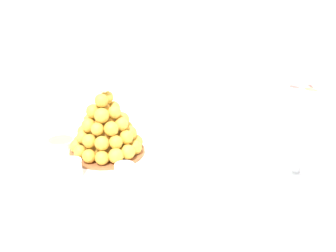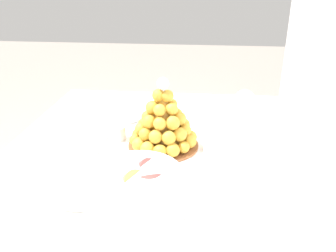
% 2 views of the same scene
% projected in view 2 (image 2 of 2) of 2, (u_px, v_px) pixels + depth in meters
% --- Properties ---
extents(buffet_table, '(1.57, 0.98, 0.77)m').
position_uv_depth(buffet_table, '(146.00, 216.00, 0.97)').
color(buffet_table, brown).
rests_on(buffet_table, ground_plane).
extents(serving_tray, '(0.62, 0.34, 0.02)m').
position_uv_depth(serving_tray, '(151.00, 152.00, 1.09)').
color(serving_tray, white).
rests_on(serving_tray, buffet_table).
extents(croquembouche, '(0.22, 0.22, 0.23)m').
position_uv_depth(croquembouche, '(163.00, 123.00, 1.09)').
color(croquembouche, brown).
rests_on(croquembouche, serving_tray).
extents(dessert_cup_left, '(0.06, 0.06, 0.05)m').
position_uv_depth(dessert_cup_left, '(130.00, 115.00, 1.31)').
color(dessert_cup_left, silver).
rests_on(dessert_cup_left, serving_tray).
extents(dessert_cup_mid_left, '(0.06, 0.06, 0.05)m').
position_uv_depth(dessert_cup_mid_left, '(118.00, 133.00, 1.16)').
color(dessert_cup_mid_left, silver).
rests_on(dessert_cup_mid_left, serving_tray).
extents(dessert_cup_centre, '(0.05, 0.05, 0.05)m').
position_uv_depth(dessert_cup_centre, '(109.00, 154.00, 1.03)').
color(dessert_cup_centre, silver).
rests_on(dessert_cup_centre, serving_tray).
extents(dessert_cup_mid_right, '(0.06, 0.06, 0.06)m').
position_uv_depth(dessert_cup_mid_right, '(92.00, 182.00, 0.88)').
color(dessert_cup_mid_right, silver).
rests_on(dessert_cup_mid_right, serving_tray).
extents(creme_brulee_ramekin, '(0.09, 0.09, 0.02)m').
position_uv_depth(creme_brulee_ramekin, '(169.00, 124.00, 1.26)').
color(creme_brulee_ramekin, white).
rests_on(creme_brulee_ramekin, serving_tray).
extents(macaron_goblet, '(0.14, 0.14, 0.26)m').
position_uv_depth(macaron_goblet, '(138.00, 218.00, 0.56)').
color(macaron_goblet, white).
rests_on(macaron_goblet, buffet_table).
extents(wine_glass, '(0.07, 0.07, 0.17)m').
position_uv_depth(wine_glass, '(244.00, 102.00, 1.15)').
color(wine_glass, silver).
rests_on(wine_glass, buffet_table).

